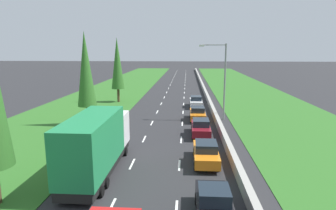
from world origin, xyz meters
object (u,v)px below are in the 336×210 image
Objects in this scene: orange_sedan_right_lane at (206,152)px; white_sedan_right_lane at (196,102)px; poplar_tree_second at (86,70)px; street_light_mast at (222,76)px; maroon_sedan_right_lane at (201,127)px; poplar_tree_third at (117,64)px; orange_sedan_right_lane_fifth at (198,113)px; black_hatchback_right_lane at (213,203)px; green_box_truck_left_lane at (97,143)px.

white_sedan_right_lane is (-0.11, 21.18, 0.00)m from orange_sedan_right_lane.
street_light_mast is at bearing 12.86° from poplar_tree_second.
poplar_tree_third is at bearing 125.33° from maroon_sedan_right_lane.
maroon_sedan_right_lane is 6.23m from orange_sedan_right_lane_fifth.
orange_sedan_right_lane is 1.00× the size of orange_sedan_right_lane_fifth.
poplar_tree_third reaches higher than black_hatchback_right_lane.
orange_sedan_right_lane is 1.00× the size of white_sedan_right_lane.
street_light_mast is (15.02, 3.43, -0.96)m from poplar_tree_second.
orange_sedan_right_lane is at bearing -89.72° from white_sedan_right_lane.
green_box_truck_left_lane is (-7.36, -9.35, 1.37)m from maroon_sedan_right_lane.
street_light_mast reaches higher than maroon_sedan_right_lane.
poplar_tree_second is at bearing 165.95° from maroon_sedan_right_lane.
street_light_mast is at bearing 67.68° from maroon_sedan_right_lane.
orange_sedan_right_lane_fifth is 17.24m from green_box_truck_left_lane.
black_hatchback_right_lane reaches higher than orange_sedan_right_lane_fifth.
maroon_sedan_right_lane is at bearing 90.50° from orange_sedan_right_lane.
orange_sedan_right_lane_fifth is 0.50× the size of street_light_mast.
black_hatchback_right_lane is 14.14m from maroon_sedan_right_lane.
street_light_mast reaches higher than orange_sedan_right_lane_fifth.
poplar_tree_second is at bearing -89.94° from poplar_tree_third.
black_hatchback_right_lane is at bearing -90.65° from orange_sedan_right_lane.
orange_sedan_right_lane_fifth is at bearing 14.35° from poplar_tree_second.
green_box_truck_left_lane is at bearing -122.30° from street_light_mast.
street_light_mast is (2.72, -7.67, 4.42)m from white_sedan_right_lane.
orange_sedan_right_lane and maroon_sedan_right_lane have the same top height.
poplar_tree_second is (-4.99, 12.44, 4.01)m from green_box_truck_left_lane.
maroon_sedan_right_lane is (0.02, 14.14, -0.02)m from black_hatchback_right_lane.
street_light_mast reaches higher than white_sedan_right_lane.
green_box_truck_left_lane reaches higher than black_hatchback_right_lane.
maroon_sedan_right_lane is 0.44× the size of poplar_tree_second.
street_light_mast is at bearing -70.45° from white_sedan_right_lane.
orange_sedan_right_lane_fifth is 13.74m from poplar_tree_second.
poplar_tree_second is at bearing 140.89° from orange_sedan_right_lane.
green_box_truck_left_lane is 1.04× the size of street_light_mast.
poplar_tree_second is 14.34m from poplar_tree_third.
black_hatchback_right_lane is 21.85m from poplar_tree_second.
poplar_tree_second reaches higher than orange_sedan_right_lane.
poplar_tree_second is 1.14× the size of street_light_mast.
white_sedan_right_lane is at bearing 90.18° from maroon_sedan_right_lane.
poplar_tree_second is (-12.40, 10.08, 5.38)m from orange_sedan_right_lane.
orange_sedan_right_lane_fifth is 5.22m from street_light_mast.
green_box_truck_left_lane is at bearing -128.19° from maroon_sedan_right_lane.
maroon_sedan_right_lane is 1.00× the size of orange_sedan_right_lane_fifth.
poplar_tree_third is at bearing 90.06° from poplar_tree_second.
poplar_tree_second is (-12.32, 17.23, 5.35)m from black_hatchback_right_lane.
white_sedan_right_lane is 0.48× the size of green_box_truck_left_lane.
black_hatchback_right_lane is 7.14m from orange_sedan_right_lane.
street_light_mast reaches higher than green_box_truck_left_lane.
white_sedan_right_lane is (0.04, 7.96, 0.00)m from orange_sedan_right_lane_fifth.
green_box_truck_left_lane is 27.53m from poplar_tree_third.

